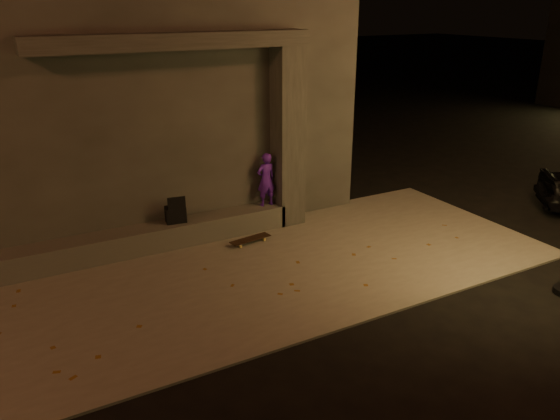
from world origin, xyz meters
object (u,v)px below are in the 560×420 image
column (288,138)px  skateboard (250,239)px  skateboarder (266,179)px  backpack (176,213)px

column → skateboard: (-1.18, -0.65, -1.73)m
skateboarder → backpack: bearing=-2.6°
skateboarder → skateboard: size_ratio=1.29×
column → backpack: column is taller
skateboard → column: bearing=20.6°
skateboarder → skateboard: (-0.68, -0.65, -0.93)m
skateboarder → skateboard: bearing=40.9°
column → backpack: (-2.43, 0.00, -1.17)m
backpack → skateboard: backpack is taller
backpack → skateboarder: bearing=7.6°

